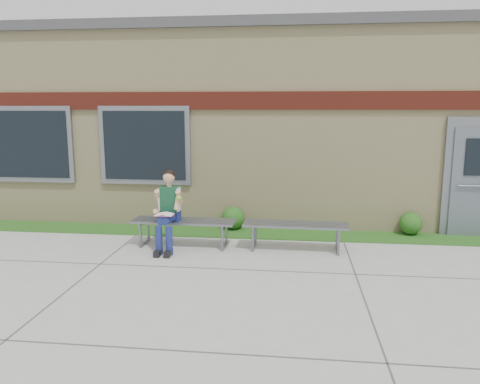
# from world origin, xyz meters

# --- Properties ---
(ground) EXTENTS (80.00, 80.00, 0.00)m
(ground) POSITION_xyz_m (0.00, 0.00, 0.00)
(ground) COLOR #9E9E99
(ground) RESTS_ON ground
(grass_strip) EXTENTS (16.00, 0.80, 0.02)m
(grass_strip) POSITION_xyz_m (0.00, 2.60, 0.01)
(grass_strip) COLOR #134916
(grass_strip) RESTS_ON ground
(school_building) EXTENTS (16.20, 6.22, 4.20)m
(school_building) POSITION_xyz_m (-0.00, 5.99, 2.10)
(school_building) COLOR beige
(school_building) RESTS_ON ground
(bench_left) EXTENTS (1.86, 0.56, 0.48)m
(bench_left) POSITION_xyz_m (-1.90, 1.64, 0.37)
(bench_left) COLOR slate
(bench_left) RESTS_ON ground
(bench_right) EXTENTS (1.84, 0.56, 0.47)m
(bench_right) POSITION_xyz_m (0.10, 1.64, 0.37)
(bench_right) COLOR slate
(bench_right) RESTS_ON ground
(girl) EXTENTS (0.49, 0.82, 1.40)m
(girl) POSITION_xyz_m (-2.12, 1.43, 0.73)
(girl) COLOR navy
(girl) RESTS_ON ground
(shrub_mid) EXTENTS (0.46, 0.46, 0.46)m
(shrub_mid) POSITION_xyz_m (-1.17, 2.85, 0.25)
(shrub_mid) COLOR #134916
(shrub_mid) RESTS_ON grass_strip
(shrub_east) EXTENTS (0.44, 0.44, 0.44)m
(shrub_east) POSITION_xyz_m (2.34, 2.85, 0.24)
(shrub_east) COLOR #134916
(shrub_east) RESTS_ON grass_strip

